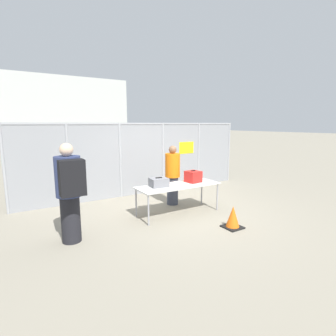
{
  "coord_description": "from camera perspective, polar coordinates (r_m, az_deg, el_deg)",
  "views": [
    {
      "loc": [
        -3.6,
        -5.13,
        2.2
      ],
      "look_at": [
        -0.03,
        0.64,
        1.05
      ],
      "focal_mm": 28.0,
      "sensor_mm": 36.0,
      "label": 1
    }
  ],
  "objects": [
    {
      "name": "fence_section",
      "position": [
        8.25,
        -5.5,
        2.35
      ],
      "size": [
        7.47,
        0.07,
        2.23
      ],
      "color": "#9EA0A5",
      "rests_on": "ground_plane"
    },
    {
      "name": "traffic_cone",
      "position": [
        5.85,
        13.93,
        -10.49
      ],
      "size": [
        0.38,
        0.38,
        0.48
      ],
      "color": "black",
      "rests_on": "ground_plane"
    },
    {
      "name": "inspection_table",
      "position": [
        6.43,
        2.27,
        -4.12
      ],
      "size": [
        2.11,
        0.75,
        0.72
      ],
      "color": "silver",
      "rests_on": "ground_plane"
    },
    {
      "name": "distant_hangar",
      "position": [
        31.75,
        -25.31,
        10.68
      ],
      "size": [
        14.49,
        10.92,
        6.55
      ],
      "color": "#B2B7B2",
      "rests_on": "ground_plane"
    },
    {
      "name": "ground_plane",
      "position": [
        6.64,
        3.19,
        -9.74
      ],
      "size": [
        120.0,
        120.0,
        0.0
      ],
      "primitive_type": "plane",
      "color": "gray"
    },
    {
      "name": "traveler_hooded",
      "position": [
        5.08,
        -20.64,
        -4.39
      ],
      "size": [
        0.46,
        0.72,
        1.86
      ],
      "rotation": [
        0.0,
        0.0,
        0.43
      ],
      "color": "black",
      "rests_on": "ground_plane"
    },
    {
      "name": "utility_trailer",
      "position": [
        10.86,
        -6.91,
        0.01
      ],
      "size": [
        3.69,
        1.88,
        0.7
      ],
      "color": "silver",
      "rests_on": "ground_plane"
    },
    {
      "name": "security_worker_near",
      "position": [
        7.13,
        1.0,
        -1.4
      ],
      "size": [
        0.4,
        0.4,
        1.62
      ],
      "rotation": [
        0.0,
        0.0,
        2.95
      ],
      "color": "#383D4C",
      "rests_on": "ground_plane"
    },
    {
      "name": "suitcase_grey",
      "position": [
        6.23,
        -2.02,
        -3.13
      ],
      "size": [
        0.44,
        0.38,
        0.23
      ],
      "color": "slate",
      "rests_on": "inspection_table"
    },
    {
      "name": "suitcase_red",
      "position": [
        6.72,
        5.5,
        -1.87
      ],
      "size": [
        0.38,
        0.37,
        0.31
      ],
      "color": "red",
      "rests_on": "inspection_table"
    }
  ]
}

